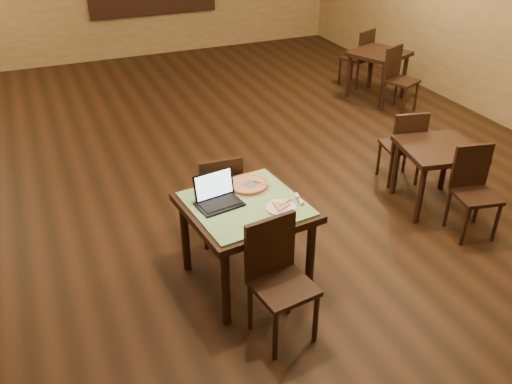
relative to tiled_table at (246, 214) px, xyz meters
name	(u,v)px	position (x,y,z in m)	size (l,w,h in m)	color
ground	(224,173)	(0.49, 1.86, -0.66)	(10.00, 10.00, 0.00)	black
tiled_table	(246,214)	(0.00, 0.00, 0.00)	(1.02, 1.02, 0.76)	black
chair_main_near	(277,273)	(-0.01, -0.62, -0.13)	(0.46, 0.46, 0.94)	black
chair_main_far	(219,194)	(0.00, 0.62, -0.16)	(0.41, 0.41, 0.90)	black
laptop	(217,195)	(-0.20, 0.10, 0.16)	(0.37, 0.32, 0.23)	black
plate	(281,208)	(0.22, -0.18, 0.11)	(0.24, 0.24, 0.01)	white
pizza_slice	(281,206)	(0.22, -0.18, 0.13)	(0.17, 0.17, 0.02)	beige
pizza_pan	(248,186)	(0.12, 0.24, 0.11)	(0.38, 0.38, 0.01)	silver
pizza_whole	(248,184)	(0.12, 0.24, 0.12)	(0.32, 0.32, 0.02)	beige
spatula	(251,184)	(0.14, 0.22, 0.13)	(0.10, 0.25, 0.01)	silver
napkin_roll	(299,199)	(0.40, -0.14, 0.12)	(0.05, 0.16, 0.04)	white
other_table_a	(378,60)	(3.49, 3.26, -0.08)	(0.98, 0.98, 0.70)	black
other_table_a_chair_near	(398,75)	(3.45, 2.72, -0.15)	(0.52, 0.52, 0.91)	black
other_table_a_chair_far	(360,55)	(3.52, 3.79, -0.15)	(0.52, 0.52, 0.91)	black
other_table_c	(437,157)	(2.22, 0.37, -0.11)	(0.84, 0.84, 0.67)	black
other_table_c_chair_near	(473,185)	(2.23, -0.14, -0.17)	(0.44, 0.44, 0.86)	black
other_table_c_chair_far	(404,143)	(2.20, 0.87, -0.17)	(0.44, 0.44, 0.86)	black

